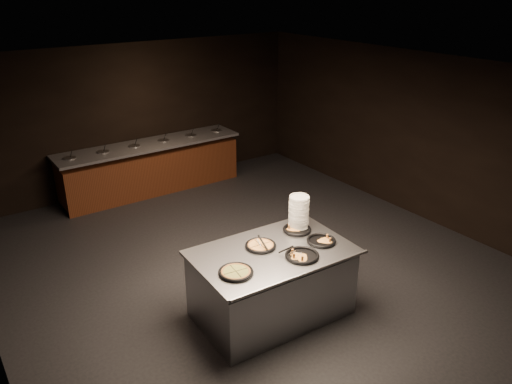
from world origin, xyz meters
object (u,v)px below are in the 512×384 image
Objects in this scene: serving_counter at (272,284)px; pan_cheese_whole at (261,245)px; pan_veggie_whole at (236,272)px; plate_stack at (299,212)px.

pan_cheese_whole reaches higher than serving_counter.
pan_veggie_whole is 1.03× the size of pan_cheese_whole.
pan_veggie_whole is (-1.32, -0.49, -0.20)m from plate_stack.
serving_counter is at bearing -69.61° from pan_cheese_whole.
plate_stack is 0.77m from pan_cheese_whole.
pan_cheese_whole is (-0.06, 0.16, 0.51)m from serving_counter.
pan_cheese_whole is (-0.73, -0.15, -0.20)m from plate_stack.
pan_cheese_whole is (0.58, 0.34, -0.00)m from pan_veggie_whole.
pan_veggie_whole is at bearing -150.08° from pan_cheese_whole.
pan_veggie_whole is 0.67m from pan_cheese_whole.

